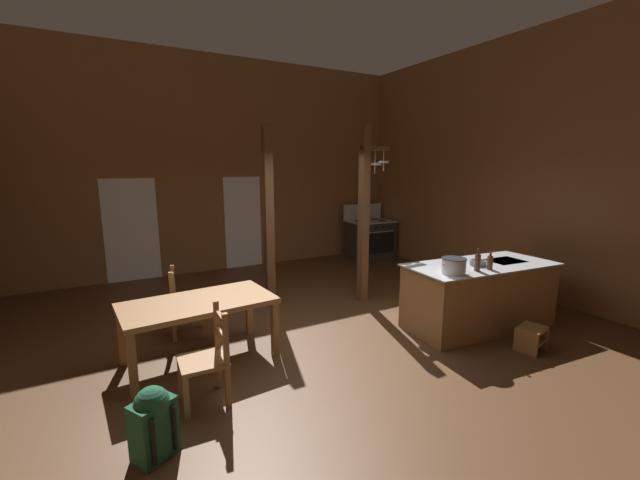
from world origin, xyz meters
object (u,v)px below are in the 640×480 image
Objects in this scene: dining_table at (199,308)px; bottle_short_on_counter at (477,262)px; backpack at (153,420)px; bottle_tall_on_counter at (490,262)px; step_stool at (531,336)px; ladderback_chair_near_window at (185,303)px; stove_range at (370,238)px; stockpot_on_counter at (454,266)px; mixing_bowl_on_counter at (478,263)px; kitchen_island at (479,295)px; ladderback_chair_by_post at (208,358)px.

bottle_short_on_counter reaches higher than dining_table.
bottle_tall_on_counter reaches higher than backpack.
step_stool is 0.43× the size of ladderback_chair_near_window.
stockpot_on_counter is at bearing -114.05° from stove_range.
mixing_bowl_on_counter is at bearing 37.19° from bottle_short_on_counter.
step_stool is 4.53m from ladderback_chair_near_window.
dining_table is 2.96× the size of backpack.
stove_range is at bearing 73.71° from kitchen_island.
ladderback_chair_by_post is at bearing 179.11° from mixing_bowl_on_counter.
kitchen_island is at bearing -24.68° from ladderback_chair_near_window.
stockpot_on_counter is at bearing 5.52° from backpack.
kitchen_island is 4.13m from ladderback_chair_near_window.
backpack is at bearing -106.21° from ladderback_chair_near_window.
bottle_short_on_counter is at bearing -6.71° from stockpot_on_counter.
mixing_bowl_on_counter is at bearing 6.57° from backpack.
dining_table is (-5.01, -3.47, 0.17)m from stove_range.
ladderback_chair_by_post is 3.74m from bottle_tall_on_counter.
stove_range is 5.68m from ladderback_chair_near_window.
ladderback_chair_near_window is at bearing 151.10° from bottle_tall_on_counter.
backpack is at bearing -176.25° from bottle_tall_on_counter.
backpack is 1.98× the size of bottle_short_on_counter.
kitchen_island is 2.35× the size of ladderback_chair_near_window.
step_stool is at bearing -83.83° from mixing_bowl_on_counter.
stove_range reaches higher than step_stool.
ladderback_chair_by_post reaches higher than dining_table.
ladderback_chair_near_window is at bearing -152.24° from stove_range.
bottle_short_on_counter is (-1.65, -4.60, 0.56)m from stove_range.
kitchen_island is at bearing -0.19° from ladderback_chair_by_post.
step_stool is 0.69× the size of backpack.
step_stool is 1.88× the size of mixing_bowl_on_counter.
bottle_tall_on_counter reaches higher than ladderback_chair_near_window.
ladderback_chair_by_post is at bearing 176.32° from stockpot_on_counter.
ladderback_chair_by_post is at bearing -97.17° from dining_table.
stockpot_on_counter is (3.65, 0.35, 0.72)m from backpack.
backpack is at bearing -139.20° from stove_range.
backpack is at bearing -115.28° from dining_table.
kitchen_island is at bearing 6.96° from backpack.
stove_range is 4.88m from bottle_tall_on_counter.
ladderback_chair_near_window is 1.00× the size of ladderback_chair_by_post.
bottle_tall_on_counter is at bearing -17.97° from dining_table.
ladderback_chair_by_post is 2.51× the size of stockpot_on_counter.
bottle_tall_on_counter is (-0.16, -0.26, 0.56)m from kitchen_island.
mixing_bowl_on_counter is at bearing -14.67° from dining_table.
bottle_short_on_counter is (3.38, -1.95, 0.59)m from ladderback_chair_near_window.
backpack is 4.32m from bottle_tall_on_counter.
step_stool is at bearing -34.71° from ladderback_chair_near_window.
stove_range is at bearing 34.73° from dining_table.
mixing_bowl_on_counter is 0.73× the size of bottle_short_on_counter.
bottle_short_on_counter reaches higher than backpack.
stockpot_on_counter is at bearing 137.28° from step_stool.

